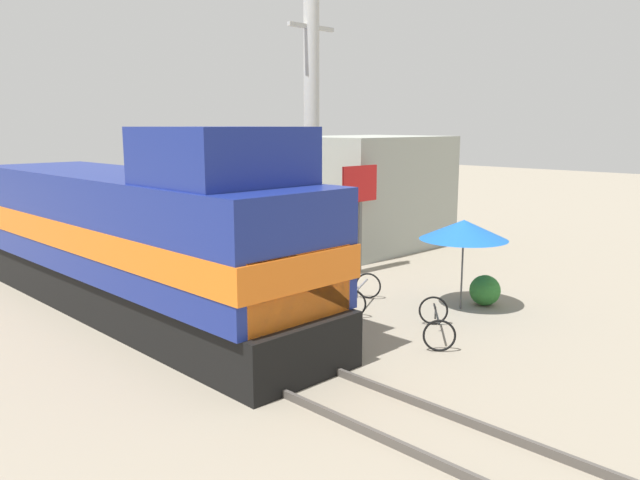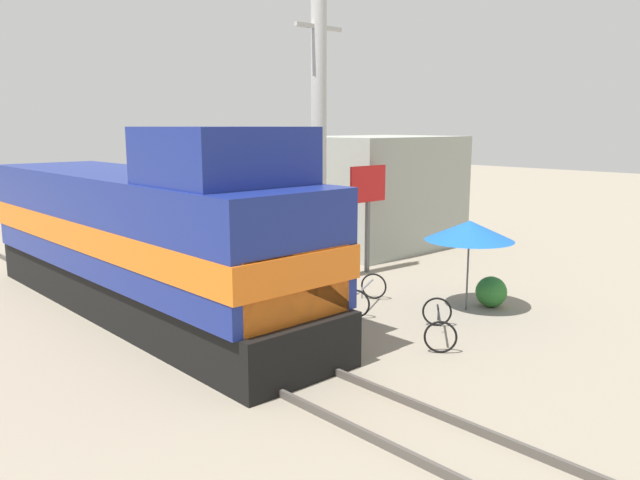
# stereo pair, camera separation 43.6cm
# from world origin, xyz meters

# --- Properties ---
(ground_plane) EXTENTS (120.00, 120.00, 0.00)m
(ground_plane) POSITION_xyz_m (0.00, 0.00, 0.00)
(ground_plane) COLOR gray
(rail_near) EXTENTS (0.08, 33.26, 0.15)m
(rail_near) POSITION_xyz_m (-0.72, 0.00, 0.07)
(rail_near) COLOR #4C4742
(rail_near) RESTS_ON ground_plane
(rail_far) EXTENTS (0.08, 33.26, 0.15)m
(rail_far) POSITION_xyz_m (0.72, 0.00, 0.07)
(rail_far) COLOR #4C4742
(rail_far) RESTS_ON ground_plane
(locomotive) EXTENTS (3.15, 13.32, 4.87)m
(locomotive) POSITION_xyz_m (0.00, 3.58, 2.03)
(locomotive) COLOR black
(locomotive) RESTS_ON ground_plane
(utility_pole) EXTENTS (1.80, 0.47, 8.80)m
(utility_pole) POSITION_xyz_m (5.55, 3.07, 4.44)
(utility_pole) COLOR #B2B2AD
(utility_pole) RESTS_ON ground_plane
(vendor_umbrella) EXTENTS (2.35, 2.35, 2.44)m
(vendor_umbrella) POSITION_xyz_m (6.41, -1.84, 2.17)
(vendor_umbrella) COLOR #4C4C4C
(vendor_umbrella) RESTS_ON ground_plane
(billboard_sign) EXTENTS (1.63, 0.12, 3.59)m
(billboard_sign) POSITION_xyz_m (7.69, 2.99, 2.66)
(billboard_sign) COLOR #595959
(billboard_sign) RESTS_ON ground_plane
(shrub_cluster) EXTENTS (0.85, 0.85, 0.85)m
(shrub_cluster) POSITION_xyz_m (7.15, -2.13, 0.42)
(shrub_cluster) COLOR #2D722D
(shrub_cluster) RESTS_ON ground_plane
(person_bystander) EXTENTS (0.34, 0.34, 1.84)m
(person_bystander) POSITION_xyz_m (3.29, 0.46, 1.01)
(person_bystander) COLOR #2D3347
(person_bystander) RESTS_ON ground_plane
(bicycle) EXTENTS (2.04, 1.56, 0.75)m
(bicycle) POSITION_xyz_m (4.56, 0.15, 0.39)
(bicycle) COLOR black
(bicycle) RESTS_ON ground_plane
(bicycle_spare) EXTENTS (1.97, 1.78, 0.73)m
(bicycle_spare) POSITION_xyz_m (3.99, -2.72, 0.38)
(bicycle_spare) COLOR black
(bicycle_spare) RESTS_ON ground_plane
(building_block_distant) EXTENTS (6.10, 4.60, 4.46)m
(building_block_distant) POSITION_xyz_m (11.38, 5.81, 2.23)
(building_block_distant) COLOR #999E93
(building_block_distant) RESTS_ON ground_plane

